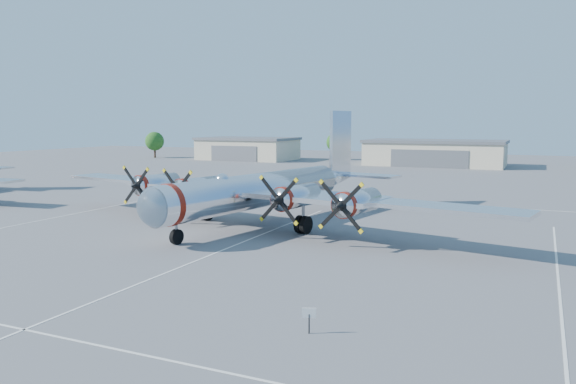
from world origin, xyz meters
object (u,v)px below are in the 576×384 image
at_px(tree_far_west, 155,141).
at_px(main_bomber_b29, 265,223).
at_px(hangar_west, 248,148).
at_px(hangar_center, 435,153).
at_px(info_placard, 309,316).
at_px(tree_west, 336,142).

height_order(tree_far_west, main_bomber_b29, tree_far_west).
relative_size(hangar_west, main_bomber_b29, 0.48).
xyz_separation_m(hangar_center, info_placard, (11.81, -99.09, -1.89)).
height_order(hangar_center, main_bomber_b29, hangar_center).
distance_m(hangar_center, main_bomber_b29, 75.77).
bearing_deg(tree_west, hangar_west, -158.11).
height_order(tree_far_west, tree_west, same).
distance_m(hangar_center, tree_far_west, 70.13).
xyz_separation_m(tree_west, main_bomber_b29, (22.86, -83.72, -4.22)).
relative_size(hangar_west, tree_west, 3.40).
height_order(hangar_west, hangar_center, same).
xyz_separation_m(hangar_center, tree_far_west, (-70.00, -3.96, 1.51)).
bearing_deg(hangar_west, hangar_center, -0.00).
bearing_deg(main_bomber_b29, tree_far_west, 144.05).
distance_m(tree_far_west, main_bomber_b29, 98.83).
xyz_separation_m(hangar_west, main_bomber_b29, (42.86, -75.69, -2.71)).
bearing_deg(hangar_center, tree_far_west, -176.76).
bearing_deg(info_placard, tree_west, 86.65).
xyz_separation_m(hangar_west, info_placard, (56.81, -99.09, -1.89)).
height_order(hangar_west, tree_far_west, tree_far_west).
bearing_deg(hangar_west, tree_far_west, -170.99).
xyz_separation_m(hangar_center, tree_west, (-25.00, 8.04, 1.51)).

